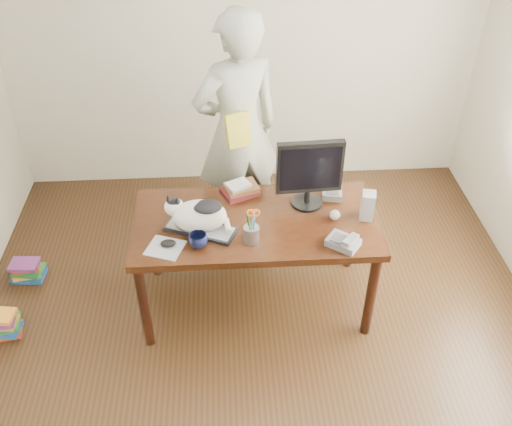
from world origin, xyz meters
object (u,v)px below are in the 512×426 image
at_px(mouse, 168,243).
at_px(book_pile_a, 2,324).
at_px(monitor, 310,171).
at_px(calculator, 332,192).
at_px(pen_cup, 251,232).
at_px(phone, 344,242).
at_px(desk, 255,230).
at_px(keyboard, 201,229).
at_px(book_stack, 240,189).
at_px(cat, 197,214).
at_px(book_pile_b, 27,270).
at_px(coffee_mug, 198,240).
at_px(person, 238,132).
at_px(baseball, 335,215).
at_px(speaker, 368,206).

bearing_deg(mouse, book_pile_a, -160.73).
relative_size(monitor, calculator, 2.51).
bearing_deg(pen_cup, phone, -7.90).
bearing_deg(calculator, desk, -152.62).
bearing_deg(keyboard, book_stack, 78.19).
bearing_deg(book_stack, book_pile_a, 175.31).
relative_size(desk, pen_cup, 6.36).
xyz_separation_m(cat, pen_cup, (0.33, -0.13, -0.06)).
xyz_separation_m(book_stack, book_pile_b, (-1.63, 0.05, -0.72)).
bearing_deg(mouse, cat, 57.80).
distance_m(keyboard, coffee_mug, 0.15).
relative_size(person, book_pile_b, 7.27).
relative_size(calculator, book_pile_a, 0.73).
xyz_separation_m(monitor, phone, (0.17, -0.43, -0.25)).
bearing_deg(cat, mouse, -118.91).
relative_size(cat, book_pile_b, 1.69).
bearing_deg(person, keyboard, 51.78).
xyz_separation_m(book_pile_a, book_pile_b, (0.03, 0.55, -0.02)).
height_order(monitor, book_pile_b, monitor).
distance_m(keyboard, mouse, 0.24).
height_order(baseball, book_pile_a, baseball).
distance_m(phone, person, 1.28).
distance_m(keyboard, calculator, 0.96).
relative_size(monitor, pen_cup, 1.95).
distance_m(desk, speaker, 0.77).
bearing_deg(monitor, book_pile_b, 171.28).
xyz_separation_m(desk, baseball, (0.52, -0.10, 0.18)).
bearing_deg(speaker, desk, -173.60).
bearing_deg(person, cat, 50.92).
xyz_separation_m(monitor, book_pile_a, (-2.11, -0.34, -0.94)).
height_order(desk, mouse, mouse).
bearing_deg(desk, keyboard, -155.73).
xyz_separation_m(keyboard, mouse, (-0.20, -0.14, 0.01)).
distance_m(coffee_mug, calculator, 1.04).
bearing_deg(pen_cup, desk, 82.36).
distance_m(coffee_mug, baseball, 0.91).
distance_m(cat, phone, 0.93).
relative_size(desk, mouse, 14.26).
height_order(desk, keyboard, keyboard).
bearing_deg(coffee_mug, baseball, 13.46).
relative_size(desk, cat, 3.66).
bearing_deg(person, book_stack, 68.11).
bearing_deg(person, coffee_mug, 53.49).
distance_m(cat, book_pile_a, 1.60).
distance_m(cat, baseball, 0.90).
xyz_separation_m(keyboard, calculator, (0.90, 0.34, 0.01)).
distance_m(calculator, person, 0.87).
height_order(phone, book_stack, book_stack).
height_order(book_stack, calculator, book_stack).
bearing_deg(cat, book_stack, 76.56).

